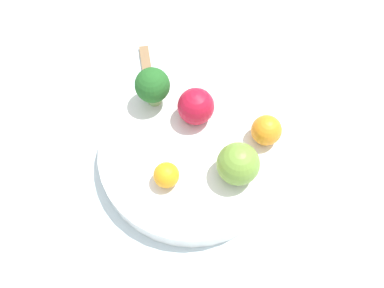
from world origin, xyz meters
TOP-DOWN VIEW (x-y plane):
  - ground_plane at (0.00, 0.00)m, footprint 6.00×6.00m
  - table_surface at (0.00, 0.00)m, footprint 1.20×1.20m
  - bowl at (0.00, 0.00)m, footprint 0.26×0.26m
  - broccoli at (0.04, 0.09)m, footprint 0.05×0.05m
  - apple_red at (-0.00, -0.07)m, footprint 0.06×0.06m
  - apple_green at (0.05, 0.02)m, footprint 0.05×0.05m
  - orange_front at (0.07, -0.08)m, footprint 0.04×0.04m
  - orange_back at (-0.06, -0.00)m, footprint 0.03×0.03m
  - spoon at (0.10, 0.16)m, footprint 0.07×0.07m

SIDE VIEW (x-z plane):
  - ground_plane at x=0.00m, z-range 0.00..0.00m
  - table_surface at x=0.00m, z-range 0.00..0.02m
  - spoon at x=0.10m, z-range 0.02..0.03m
  - bowl at x=0.00m, z-range 0.02..0.05m
  - orange_back at x=-0.06m, z-range 0.05..0.09m
  - orange_front at x=0.07m, z-range 0.05..0.10m
  - apple_green at x=0.05m, z-range 0.05..0.11m
  - apple_red at x=0.00m, z-range 0.05..0.11m
  - broccoli at x=0.04m, z-range 0.06..0.12m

